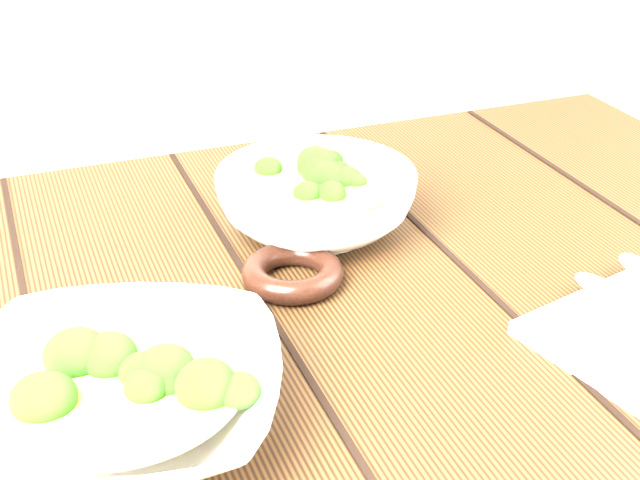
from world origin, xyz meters
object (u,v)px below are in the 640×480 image
Objects in this scene: soup_bowl_front at (120,396)px; soup_bowl_back at (316,198)px; table at (297,422)px; trivet at (293,273)px.

soup_bowl_back reaches higher than soup_bowl_front.
trivet is (0.02, 0.05, 0.13)m from table.
soup_bowl_front is 1.11× the size of soup_bowl_back.
soup_bowl_back is at bearing 57.63° from trivet.
trivet reaches higher than table.
trivet is (0.18, 0.15, -0.02)m from soup_bowl_front.
soup_bowl_front is (-0.17, -0.10, 0.15)m from table.
soup_bowl_front is 3.13× the size of trivet.
soup_bowl_back reaches higher than trivet.
soup_bowl_back reaches higher than table.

